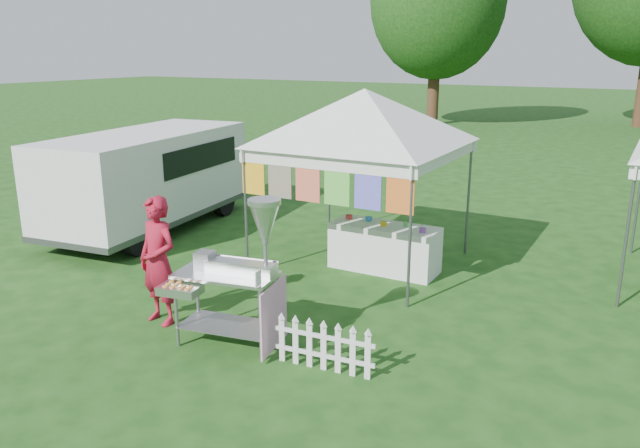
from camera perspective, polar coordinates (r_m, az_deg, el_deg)
The scene contains 8 objects.
ground at distance 8.19m, azimuth -7.05°, elevation -10.62°, with size 120.00×120.00×0.00m, color #184112.
canopy_main at distance 10.37m, azimuth 4.10°, elevation 12.19°, with size 4.24×4.24×3.45m.
tree_left at distance 31.71m, azimuth 10.70°, elevation 19.45°, with size 6.40×6.40×9.53m.
donut_cart at distance 7.63m, azimuth -7.34°, elevation -3.44°, with size 1.40×1.16×1.92m.
vendor at distance 8.63m, azimuth -14.58°, elevation -3.28°, with size 0.64×0.42×1.76m, color #A3142A.
cargo_van at distance 13.34m, azimuth -15.16°, elevation 4.20°, with size 2.51×5.02×2.01m.
picket_fence at distance 7.35m, azimuth 0.33°, elevation -11.21°, with size 1.26×0.15×0.56m.
display_table at distance 10.55m, azimuth 5.91°, elevation -2.17°, with size 1.80×0.70×0.79m, color white.
Camera 1 is at (4.43, -5.86, 3.61)m, focal length 35.00 mm.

